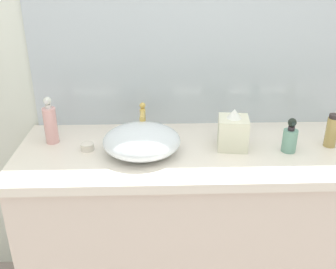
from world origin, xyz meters
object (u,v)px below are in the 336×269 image
object	(u,v)px
perfume_bottle	(290,138)
tissue_box	(233,131)
lotion_bottle	(332,131)
candle_jar	(87,147)
sink_basin	(142,141)
soap_dispenser	(50,123)

from	to	relation	value
perfume_bottle	tissue_box	distance (m)	0.24
tissue_box	perfume_bottle	bearing A→B (deg)	-10.76
lotion_bottle	tissue_box	world-z (taller)	tissue_box
candle_jar	sink_basin	bearing A→B (deg)	-9.89
lotion_bottle	candle_jar	world-z (taller)	lotion_bottle
lotion_bottle	candle_jar	size ratio (longest dim) A/B	2.61
lotion_bottle	candle_jar	xyz separation A→B (m)	(-1.06, -0.01, -0.06)
soap_dispenser	candle_jar	distance (m)	0.20
sink_basin	candle_jar	xyz separation A→B (m)	(-0.24, 0.04, -0.04)
soap_dispenser	candle_jar	xyz separation A→B (m)	(0.17, -0.08, -0.08)
soap_dispenser	perfume_bottle	bearing A→B (deg)	-6.76
tissue_box	soap_dispenser	bearing A→B (deg)	174.44
tissue_box	candle_jar	size ratio (longest dim) A/B	3.13
soap_dispenser	tissue_box	distance (m)	0.80
perfume_bottle	lotion_bottle	bearing A→B (deg)	12.62
soap_dispenser	perfume_bottle	distance (m)	1.04
lotion_bottle	candle_jar	distance (m)	1.06
sink_basin	perfume_bottle	distance (m)	0.63
lotion_bottle	perfume_bottle	bearing A→B (deg)	-167.38
sink_basin	soap_dispenser	distance (m)	0.43
sink_basin	lotion_bottle	bearing A→B (deg)	3.26
sink_basin	candle_jar	size ratio (longest dim) A/B	5.70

